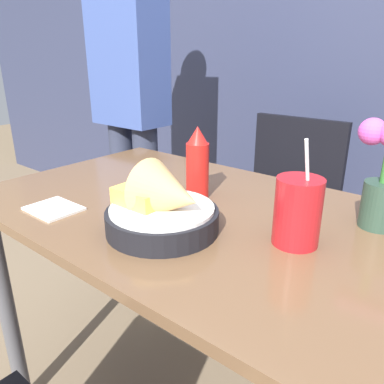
% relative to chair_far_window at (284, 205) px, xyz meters
% --- Properties ---
extents(wall_window, '(7.00, 0.06, 2.60)m').
position_rel_chair_far_window_xyz_m(wall_window, '(0.11, 0.48, 0.77)').
color(wall_window, '#2D334C').
rests_on(wall_window, ground_plane).
extents(dining_table, '(1.22, 0.71, 0.77)m').
position_rel_chair_far_window_xyz_m(dining_table, '(0.11, -0.71, 0.13)').
color(dining_table, brown).
rests_on(dining_table, ground_plane).
extents(chair_far_window, '(0.40, 0.40, 0.89)m').
position_rel_chair_far_window_xyz_m(chair_far_window, '(0.00, 0.00, 0.00)').
color(chair_far_window, black).
rests_on(chair_far_window, ground_plane).
extents(food_basket, '(0.25, 0.25, 0.16)m').
position_rel_chair_far_window_xyz_m(food_basket, '(0.12, -0.86, 0.30)').
color(food_basket, black).
rests_on(food_basket, dining_table).
extents(ketchup_bottle, '(0.06, 0.06, 0.19)m').
position_rel_chair_far_window_xyz_m(ketchup_bottle, '(0.04, -0.66, 0.34)').
color(ketchup_bottle, red).
rests_on(ketchup_bottle, dining_table).
extents(drink_cup, '(0.09, 0.09, 0.22)m').
position_rel_chair_far_window_xyz_m(drink_cup, '(0.36, -0.73, 0.31)').
color(drink_cup, red).
rests_on(drink_cup, dining_table).
extents(napkin, '(0.13, 0.10, 0.01)m').
position_rel_chair_far_window_xyz_m(napkin, '(-0.18, -0.95, 0.25)').
color(napkin, white).
rests_on(napkin, dining_table).
extents(person_standing, '(0.32, 0.19, 1.75)m').
position_rel_chair_far_window_xyz_m(person_standing, '(-0.62, -0.29, 0.49)').
color(person_standing, '#2D3347').
rests_on(person_standing, ground_plane).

